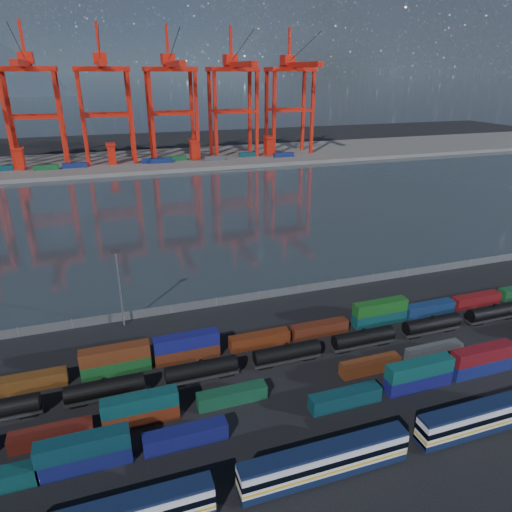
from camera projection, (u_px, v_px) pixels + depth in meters
name	position (u px, v px, depth m)	size (l,w,h in m)	color
ground	(310.00, 369.00, 79.94)	(700.00, 700.00, 0.00)	black
harbor_water	(193.00, 210.00, 172.19)	(700.00, 700.00, 0.00)	#273239
far_quay	(157.00, 160.00, 264.07)	(700.00, 70.00, 2.00)	#514F4C
distant_mountains	(115.00, 13.00, 1421.72)	(2470.00, 1100.00, 520.00)	#1E2630
passenger_train	(325.00, 462.00, 57.93)	(74.87, 2.82, 4.84)	silver
container_row_south	(262.00, 414.00, 66.63)	(138.67, 2.39, 5.09)	#3C3D41
container_row_mid	(266.00, 387.00, 73.26)	(140.76, 2.26, 4.81)	#3F4244
container_row_north	(253.00, 338.00, 85.91)	(141.99, 2.38, 5.06)	#141159
tanker_string	(326.00, 345.00, 83.50)	(121.09, 2.71, 3.87)	black
waterfront_fence	(259.00, 296.00, 104.17)	(160.12, 0.12, 2.20)	#595B5E
yard_light_mast	(119.00, 284.00, 90.43)	(1.60, 0.40, 16.60)	slate
gantry_cranes	(138.00, 81.00, 239.60)	(202.70, 53.18, 72.01)	red
quay_containers	(140.00, 162.00, 247.18)	(172.58, 10.99, 2.60)	navy
straddle_carriers	(154.00, 151.00, 251.99)	(140.00, 7.00, 11.10)	red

